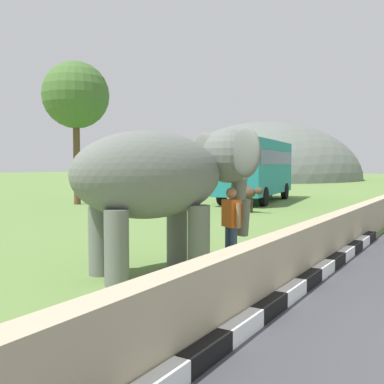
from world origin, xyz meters
The scene contains 9 objects.
striped_curb centered at (-0.35, 3.63, 0.12)m, with size 16.20×0.20×0.24m.
barrier_parapet centered at (2.00, 3.93, 0.50)m, with size 28.00×0.36×1.00m, color tan.
elephant centered at (1.46, 6.39, 1.90)m, with size 3.98×3.37×2.91m.
person_handler centered at (2.72, 5.59, 0.93)m, with size 0.41×0.60×1.66m.
bus_teal centered at (18.13, 11.87, 2.08)m, with size 8.51×3.72×3.50m.
cow_near centered at (21.52, 11.89, 0.87)m, with size 1.41×1.80×1.23m.
cow_mid centered at (12.43, 10.01, 0.87)m, with size 0.80×1.92×1.23m.
tree_distant centered at (11.41, 19.36, 5.82)m, with size 3.55×3.55×7.64m.
hill_east centered at (55.00, 26.41, 0.00)m, with size 32.34×25.87×16.55m.
Camera 1 is at (-5.73, 1.28, 2.14)m, focal length 41.80 mm.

